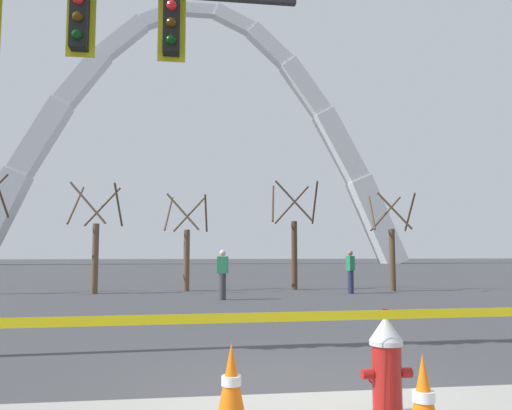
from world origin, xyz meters
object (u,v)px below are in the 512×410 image
object	(u,v)px
traffic_cone_by_hydrant	(424,404)
pedestrian_walking_left	(223,274)
traffic_cone_mid_sidewalk	(231,387)
fire_hydrant	(386,368)
monument_arch	(197,143)
pedestrian_standing_center	(351,271)

from	to	relation	value
traffic_cone_by_hydrant	pedestrian_walking_left	size ratio (longest dim) A/B	0.46
traffic_cone_by_hydrant	traffic_cone_mid_sidewalk	xyz separation A→B (m)	(-1.40, 0.67, 0.00)
traffic_cone_mid_sidewalk	pedestrian_walking_left	xyz separation A→B (m)	(0.79, 11.97, 0.46)
fire_hydrant	monument_arch	bearing A→B (deg)	90.43
fire_hydrant	pedestrian_standing_center	size ratio (longest dim) A/B	0.62
fire_hydrant	monument_arch	world-z (taller)	monument_arch
traffic_cone_by_hydrant	monument_arch	distance (m)	66.63
fire_hydrant	monument_arch	size ratio (longest dim) A/B	0.02
pedestrian_standing_center	monument_arch	bearing A→B (deg)	95.41
pedestrian_walking_left	traffic_cone_by_hydrant	bearing A→B (deg)	-87.23
fire_hydrant	traffic_cone_by_hydrant	distance (m)	0.72
traffic_cone_mid_sidewalk	fire_hydrant	bearing A→B (deg)	1.75
pedestrian_walking_left	monument_arch	bearing A→B (deg)	89.86
fire_hydrant	pedestrian_walking_left	distance (m)	11.94
fire_hydrant	pedestrian_walking_left	xyz separation A→B (m)	(-0.61, 11.92, 0.35)
pedestrian_walking_left	pedestrian_standing_center	bearing A→B (deg)	21.26
traffic_cone_mid_sidewalk	pedestrian_standing_center	world-z (taller)	pedestrian_standing_center
fire_hydrant	pedestrian_walking_left	world-z (taller)	pedestrian_walking_left
pedestrian_walking_left	fire_hydrant	bearing A→B (deg)	-87.07
pedestrian_walking_left	pedestrian_standing_center	size ratio (longest dim) A/B	1.00
fire_hydrant	pedestrian_standing_center	bearing A→B (deg)	72.84
fire_hydrant	traffic_cone_mid_sidewalk	distance (m)	1.40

